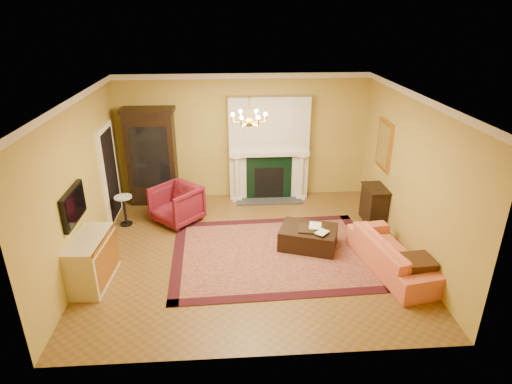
{
  "coord_description": "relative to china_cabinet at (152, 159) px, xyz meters",
  "views": [
    {
      "loc": [
        -0.37,
        -7.18,
        4.36
      ],
      "look_at": [
        0.14,
        0.3,
        1.12
      ],
      "focal_mm": 30.0,
      "sensor_mm": 36.0,
      "label": 1
    }
  ],
  "objects": [
    {
      "name": "end_table",
      "position": [
        4.88,
        -3.83,
        -0.83
      ],
      "size": [
        0.49,
        0.49,
        0.53
      ],
      "primitive_type": "cube",
      "rotation": [
        0.0,
        0.0,
        0.08
      ],
      "color": "#371F0F",
      "rests_on": "floor"
    },
    {
      "name": "wall_back",
      "position": [
        2.16,
        0.27,
        0.4
      ],
      "size": [
        6.0,
        0.02,
        3.0
      ],
      "primitive_type": "cube",
      "color": "gold",
      "rests_on": "floor"
    },
    {
      "name": "pedestal_table",
      "position": [
        -0.47,
        -1.21,
        -0.71
      ],
      "size": [
        0.37,
        0.37,
        0.67
      ],
      "color": "black",
      "rests_on": "floor"
    },
    {
      "name": "topiary_left",
      "position": [
        2.21,
        0.04,
        0.36
      ],
      "size": [
        0.15,
        0.15,
        0.41
      ],
      "color": "gray",
      "rests_on": "fireplace"
    },
    {
      "name": "topiary_right",
      "position": [
        3.4,
        0.04,
        0.36
      ],
      "size": [
        0.15,
        0.15,
        0.42
      ],
      "color": "gray",
      "rests_on": "fireplace"
    },
    {
      "name": "wall_left",
      "position": [
        -0.85,
        -2.49,
        0.4
      ],
      "size": [
        0.02,
        5.5,
        3.0
      ],
      "primitive_type": "cube",
      "color": "gold",
      "rests_on": "floor"
    },
    {
      "name": "fireplace",
      "position": [
        2.76,
        0.08,
        0.1
      ],
      "size": [
        1.9,
        0.7,
        2.5
      ],
      "color": "silver",
      "rests_on": "wall_back"
    },
    {
      "name": "crown_molding",
      "position": [
        2.16,
        -1.53,
        1.84
      ],
      "size": [
        6.0,
        5.5,
        0.12
      ],
      "color": "silver",
      "rests_on": "ceiling"
    },
    {
      "name": "console_table",
      "position": [
        4.94,
        -1.41,
        -0.71
      ],
      "size": [
        0.42,
        0.71,
        0.78
      ],
      "primitive_type": "cube",
      "rotation": [
        0.0,
        0.0,
        0.03
      ],
      "color": "black",
      "rests_on": "floor"
    },
    {
      "name": "wingback_armchair",
      "position": [
        0.63,
        -1.14,
        -0.64
      ],
      "size": [
        1.22,
        1.22,
        0.92
      ],
      "primitive_type": "imported",
      "rotation": [
        0.0,
        0.0,
        -0.74
      ],
      "color": "maroon",
      "rests_on": "floor"
    },
    {
      "name": "oriental_rug",
      "position": [
        2.6,
        -2.62,
        -1.09
      ],
      "size": [
        3.94,
        3.01,
        0.02
      ],
      "primitive_type": "cube",
      "rotation": [
        0.0,
        0.0,
        0.04
      ],
      "color": "#4D1011",
      "rests_on": "floor"
    },
    {
      "name": "book_b",
      "position": [
        3.44,
        -2.61,
        -0.52
      ],
      "size": [
        0.15,
        0.14,
        0.26
      ],
      "primitive_type": "imported",
      "rotation": [
        0.0,
        0.0,
        -0.75
      ],
      "color": "gray",
      "rests_on": "ottoman_tray"
    },
    {
      "name": "commode",
      "position": [
        -0.57,
        -3.32,
        -0.67
      ],
      "size": [
        0.63,
        1.19,
        0.86
      ],
      "primitive_type": "cube",
      "rotation": [
        0.0,
        0.0,
        -0.07
      ],
      "color": "beige",
      "rests_on": "floor"
    },
    {
      "name": "wall_front",
      "position": [
        2.16,
        -5.25,
        0.4
      ],
      "size": [
        6.0,
        0.02,
        3.0
      ],
      "primitive_type": "cube",
      "color": "gold",
      "rests_on": "floor"
    },
    {
      "name": "china_cabinet",
      "position": [
        0.0,
        0.0,
        0.0
      ],
      "size": [
        1.1,
        0.52,
        2.19
      ],
      "primitive_type": "cube",
      "rotation": [
        0.0,
        0.0,
        -0.02
      ],
      "color": "black",
      "rests_on": "floor"
    },
    {
      "name": "wall_right",
      "position": [
        5.17,
        -2.49,
        0.4
      ],
      "size": [
        0.02,
        5.5,
        3.0
      ],
      "primitive_type": "cube",
      "color": "gold",
      "rests_on": "floor"
    },
    {
      "name": "book_a",
      "position": [
        3.32,
        -2.39,
        -0.49
      ],
      "size": [
        0.23,
        0.08,
        0.31
      ],
      "primitive_type": "imported",
      "rotation": [
        0.0,
        0.0,
        -0.24
      ],
      "color": "gray",
      "rests_on": "ottoman_tray"
    },
    {
      "name": "leather_ottoman",
      "position": [
        3.31,
        -2.41,
        -0.88
      ],
      "size": [
        1.27,
        1.09,
        0.4
      ],
      "primitive_type": "cube",
      "rotation": [
        0.0,
        0.0,
        -0.34
      ],
      "color": "black",
      "rests_on": "oriental_rug"
    },
    {
      "name": "chandelier",
      "position": [
        2.16,
        -2.49,
        1.51
      ],
      "size": [
        0.63,
        0.55,
        0.53
      ],
      "color": "gold",
      "rests_on": "ceiling"
    },
    {
      "name": "floor",
      "position": [
        2.16,
        -2.49,
        -1.11
      ],
      "size": [
        6.0,
        5.5,
        0.02
      ],
      "primitive_type": "cube",
      "color": "brown",
      "rests_on": "ground"
    },
    {
      "name": "doorway",
      "position": [
        -0.8,
        -0.79,
        -0.05
      ],
      "size": [
        0.08,
        1.05,
        2.1
      ],
      "color": "white",
      "rests_on": "wall_left"
    },
    {
      "name": "tv_panel",
      "position": [
        -0.79,
        -3.09,
        0.25
      ],
      "size": [
        0.09,
        0.95,
        0.58
      ],
      "color": "black",
      "rests_on": "wall_left"
    },
    {
      "name": "coral_sofa",
      "position": [
        4.68,
        -3.28,
        -0.69
      ],
      "size": [
        0.98,
        2.17,
        0.82
      ],
      "primitive_type": "imported",
      "rotation": [
        0.0,
        0.0,
        1.75
      ],
      "color": "#D86244",
      "rests_on": "floor"
    },
    {
      "name": "ottoman_tray",
      "position": [
        3.35,
        -2.48,
        -0.67
      ],
      "size": [
        0.56,
        0.48,
        0.03
      ],
      "primitive_type": "cube",
      "rotation": [
        0.0,
        0.0,
        -0.22
      ],
      "color": "black",
      "rests_on": "leather_ottoman"
    },
    {
      "name": "ceiling",
      "position": [
        2.16,
        -2.49,
        1.91
      ],
      "size": [
        6.0,
        5.5,
        0.02
      ],
      "primitive_type": "cube",
      "color": "silver",
      "rests_on": "wall_back"
    },
    {
      "name": "gilt_mirror",
      "position": [
        5.13,
        -1.09,
        0.55
      ],
      "size": [
        0.06,
        0.76,
        1.05
      ],
      "color": "gold",
      "rests_on": "wall_right"
    }
  ]
}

